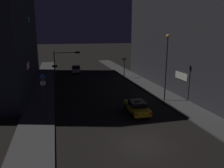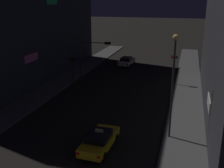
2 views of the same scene
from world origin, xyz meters
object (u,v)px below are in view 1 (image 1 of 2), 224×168
object	(u,v)px
taxi	(137,107)
traffic_light_right_kerb	(124,64)
far_car	(76,69)
traffic_light_overhead	(64,60)
sign_pole_left	(44,92)
street_lamp_near_block	(167,59)
traffic_light_left_kerb	(55,71)

from	to	relation	value
taxi	traffic_light_right_kerb	xyz separation A→B (m)	(4.15, 17.78, 2.05)
far_car	traffic_light_overhead	xyz separation A→B (m)	(-2.73, -9.45, 3.16)
sign_pole_left	street_lamp_near_block	distance (m)	14.73
traffic_light_overhead	traffic_light_right_kerb	xyz separation A→B (m)	(10.84, 0.59, -1.11)
far_car	traffic_light_left_kerb	xyz separation A→B (m)	(-4.38, -12.13, 1.81)
far_car	traffic_light_right_kerb	world-z (taller)	traffic_light_right_kerb
taxi	traffic_light_right_kerb	distance (m)	18.37
traffic_light_overhead	traffic_light_right_kerb	bearing A→B (deg)	3.14
traffic_light_overhead	sign_pole_left	world-z (taller)	traffic_light_overhead
traffic_light_right_kerb	traffic_light_overhead	bearing A→B (deg)	-176.86
taxi	traffic_light_left_kerb	world-z (taller)	traffic_light_left_kerb
far_car	sign_pole_left	world-z (taller)	sign_pole_left
traffic_light_overhead	street_lamp_near_block	distance (m)	18.27
traffic_light_right_kerb	far_car	bearing A→B (deg)	132.47
traffic_light_overhead	street_lamp_near_block	world-z (taller)	street_lamp_near_block
taxi	far_car	distance (m)	26.92
sign_pole_left	traffic_light_overhead	bearing A→B (deg)	80.18
traffic_light_right_kerb	street_lamp_near_block	xyz separation A→B (m)	(0.72, -14.67, 2.52)
taxi	traffic_light_overhead	size ratio (longest dim) A/B	0.84
traffic_light_overhead	sign_pole_left	bearing A→B (deg)	-99.82
sign_pole_left	traffic_light_right_kerb	bearing A→B (deg)	50.89
taxi	traffic_light_left_kerb	xyz separation A→B (m)	(-8.34, 14.50, 1.81)
traffic_light_overhead	far_car	bearing A→B (deg)	73.88
traffic_light_overhead	sign_pole_left	size ratio (longest dim) A/B	1.22
traffic_light_overhead	traffic_light_right_kerb	world-z (taller)	traffic_light_overhead
traffic_light_overhead	street_lamp_near_block	xyz separation A→B (m)	(11.56, -14.07, 1.41)
traffic_light_left_kerb	traffic_light_right_kerb	size ratio (longest dim) A/B	0.91
taxi	street_lamp_near_block	world-z (taller)	street_lamp_near_block
taxi	street_lamp_near_block	distance (m)	7.36
traffic_light_overhead	traffic_light_left_kerb	distance (m)	3.42
sign_pole_left	far_car	bearing A→B (deg)	77.82
street_lamp_near_block	traffic_light_right_kerb	bearing A→B (deg)	92.80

